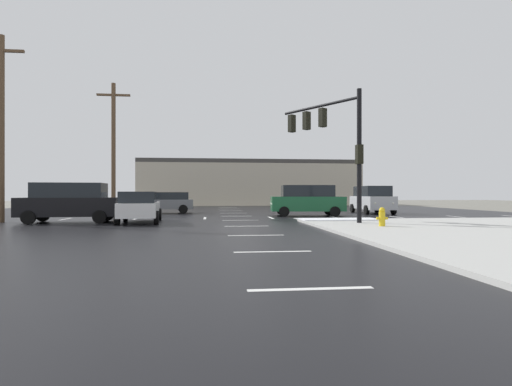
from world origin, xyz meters
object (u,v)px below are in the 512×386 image
(suv_green, at_px, (307,200))
(utility_pole_mid, at_px, (2,125))
(suv_silver, at_px, (372,199))
(utility_pole_far, at_px, (113,146))
(sedan_grey, at_px, (164,202))
(sedan_white, at_px, (140,206))
(fire_hydrant, at_px, (382,217))
(traffic_signal_mast, at_px, (332,135))
(suv_black, at_px, (70,202))

(suv_green, height_order, utility_pole_mid, utility_pole_mid)
(suv_silver, bearing_deg, utility_pole_far, -85.03)
(suv_silver, xyz_separation_m, suv_green, (-5.58, -2.72, 0.00))
(sedan_grey, bearing_deg, suv_green, 148.61)
(suv_silver, relative_size, sedan_white, 1.06)
(utility_pole_far, bearing_deg, utility_pole_mid, -123.87)
(utility_pole_mid, bearing_deg, fire_hydrant, -17.79)
(traffic_signal_mast, xyz_separation_m, fire_hydrant, (1.13, -3.32, -3.91))
(fire_hydrant, bearing_deg, traffic_signal_mast, 108.75)
(suv_silver, relative_size, suv_black, 1.00)
(sedan_grey, bearing_deg, utility_pole_far, 33.57)
(suv_black, distance_m, utility_pole_mid, 5.33)
(suv_silver, height_order, suv_green, same)
(sedan_grey, distance_m, sedan_white, 9.71)
(fire_hydrant, relative_size, suv_green, 0.16)
(sedan_grey, height_order, utility_pole_far, utility_pole_far)
(suv_green, xyz_separation_m, utility_pole_mid, (-17.05, -4.17, 3.96))
(fire_hydrant, xyz_separation_m, sedan_white, (-10.77, 4.75, 0.32))
(traffic_signal_mast, height_order, utility_pole_far, utility_pole_far)
(fire_hydrant, xyz_separation_m, sedan_grey, (-10.68, 14.47, 0.32))
(suv_black, bearing_deg, traffic_signal_mast, -11.87)
(suv_black, xyz_separation_m, utility_pole_mid, (-3.54, 0.44, 3.96))
(sedan_white, height_order, utility_pole_mid, utility_pole_mid)
(fire_hydrant, relative_size, suv_silver, 0.16)
(utility_pole_mid, bearing_deg, suv_silver, 16.92)
(traffic_signal_mast, distance_m, sedan_grey, 15.11)
(suv_silver, height_order, sedan_grey, suv_silver)
(utility_pole_far, bearing_deg, sedan_white, -67.15)
(traffic_signal_mast, bearing_deg, utility_pole_far, 22.97)
(suv_black, height_order, utility_pole_far, utility_pole_far)
(traffic_signal_mast, relative_size, suv_green, 1.27)
(utility_pole_mid, bearing_deg, suv_black, -7.13)
(utility_pole_mid, distance_m, utility_pole_far, 7.38)
(suv_silver, xyz_separation_m, sedan_grey, (-15.44, 1.84, -0.24))
(fire_hydrant, relative_size, sedan_white, 0.17)
(sedan_grey, height_order, suv_green, suv_green)
(utility_pole_mid, bearing_deg, traffic_signal_mast, -8.21)
(suv_silver, relative_size, suv_green, 0.99)
(sedan_grey, bearing_deg, suv_black, 61.66)
(traffic_signal_mast, distance_m, utility_pole_mid, 16.93)
(fire_hydrant, xyz_separation_m, utility_pole_mid, (-17.87, 5.74, 4.51))
(sedan_grey, relative_size, suv_green, 0.94)
(traffic_signal_mast, bearing_deg, sedan_grey, 7.60)
(utility_pole_far, bearing_deg, suv_silver, 2.36)
(suv_green, height_order, sedan_white, suv_green)
(sedan_grey, relative_size, utility_pole_far, 0.52)
(fire_hydrant, bearing_deg, suv_silver, 69.34)
(fire_hydrant, distance_m, sedan_white, 11.78)
(suv_silver, distance_m, utility_pole_far, 18.89)
(suv_black, xyz_separation_m, sedan_white, (3.57, -0.54, -0.24))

